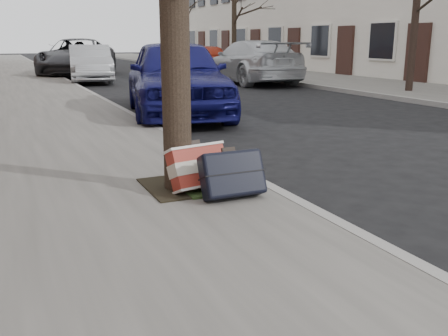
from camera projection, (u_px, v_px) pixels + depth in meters
name	position (u px, v px, depth m)	size (l,w,h in m)	color
ground	(427.00, 206.00, 4.80)	(120.00, 120.00, 0.00)	black
far_sidewalk	(291.00, 76.00, 21.13)	(4.00, 70.00, 0.12)	slate
dirt_patch	(188.00, 185.00, 5.03)	(0.85, 0.85, 0.01)	black
suitcase_red	(198.00, 167.00, 4.85)	(0.58, 0.16, 0.42)	maroon
suitcase_navy	(232.00, 174.00, 4.59)	(0.59, 0.19, 0.42)	black
car_near_front	(176.00, 77.00, 10.36)	(1.89, 4.71, 1.60)	#101155
car_near_mid	(90.00, 64.00, 18.50)	(1.45, 4.14, 1.37)	#AEB1B5
car_near_back	(78.00, 57.00, 21.85)	(2.66, 5.76, 1.60)	#36373B
car_far_front	(251.00, 62.00, 18.08)	(2.14, 5.26, 1.53)	#B9BDC1
car_far_back	(202.00, 60.00, 21.50)	(1.64, 4.07, 1.39)	#9B240F
tree_far_b	(234.00, 18.00, 24.15)	(0.24, 0.24, 4.89)	black
tree_far_c	(182.00, 19.00, 30.61)	(0.20, 0.20, 5.33)	black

